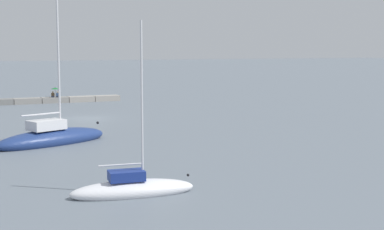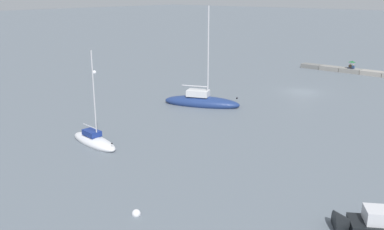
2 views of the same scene
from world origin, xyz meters
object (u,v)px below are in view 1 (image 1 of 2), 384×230
umbrella_open_green (55,88)px  person_seated_brown_right (53,95)px  person_seated_blue_left (58,95)px  sailboat_navy_mid (52,138)px  sailboat_white_near (133,189)px

umbrella_open_green → person_seated_brown_right: bearing=-7.9°
person_seated_blue_left → sailboat_navy_mid: bearing=90.4°
umbrella_open_green → sailboat_navy_mid: (5.88, 30.46, -1.35)m
person_seated_blue_left → umbrella_open_green: 0.89m
person_seated_blue_left → sailboat_navy_mid: sailboat_navy_mid is taller
sailboat_white_near → sailboat_navy_mid: 15.69m
person_seated_brown_right → sailboat_white_near: size_ratio=0.09×
sailboat_navy_mid → sailboat_white_near: bearing=-19.9°
person_seated_blue_left → sailboat_navy_mid: (6.14, 30.32, -0.51)m
person_seated_blue_left → umbrella_open_green: size_ratio=0.58×
sailboat_navy_mid → person_seated_brown_right: bearing=146.6°
sailboat_white_near → sailboat_navy_mid: size_ratio=0.73×
person_seated_brown_right → sailboat_navy_mid: sailboat_navy_mid is taller
person_seated_brown_right → umbrella_open_green: bearing=-176.0°
person_seated_brown_right → sailboat_white_near: 46.41m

